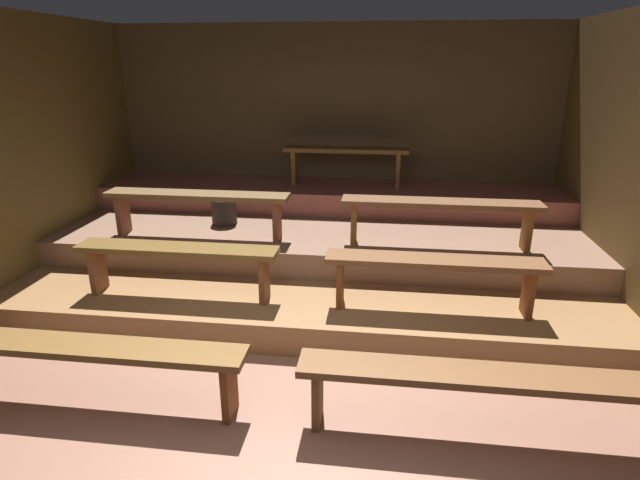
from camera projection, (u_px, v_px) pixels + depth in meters
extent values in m
cube|color=#8C5D49|center=(311.00, 307.00, 5.01)|extent=(6.41, 5.07, 0.08)
cube|color=brown|center=(334.00, 135.00, 6.57)|extent=(6.41, 0.06, 2.72)
cube|color=brown|center=(21.00, 160.00, 4.88)|extent=(0.06, 5.07, 2.72)
cube|color=#976A3F|center=(318.00, 268.00, 5.49)|extent=(5.61, 3.12, 0.27)
cube|color=#845F49|center=(324.00, 232.00, 5.83)|extent=(5.61, 2.20, 0.27)
cube|color=#975145|center=(330.00, 196.00, 6.32)|extent=(5.61, 0.96, 0.27)
cube|color=brown|center=(73.00, 346.00, 3.40)|extent=(2.38, 0.28, 0.05)
cube|color=brown|center=(229.00, 388.00, 3.35)|extent=(0.05, 0.22, 0.42)
cube|color=brown|center=(491.00, 377.00, 3.07)|extent=(2.38, 0.28, 0.05)
cube|color=brown|center=(318.00, 395.00, 3.28)|extent=(0.05, 0.22, 0.42)
cube|color=brown|center=(177.00, 249.00, 4.41)|extent=(1.79, 0.28, 0.05)
cube|color=brown|center=(98.00, 269.00, 4.58)|extent=(0.05, 0.22, 0.42)
cube|color=brown|center=(264.00, 278.00, 4.39)|extent=(0.05, 0.22, 0.42)
cube|color=brown|center=(434.00, 261.00, 4.14)|extent=(1.79, 0.28, 0.05)
cube|color=brown|center=(340.00, 282.00, 4.31)|extent=(0.05, 0.22, 0.42)
cube|color=brown|center=(528.00, 292.00, 4.13)|extent=(0.05, 0.22, 0.42)
cube|color=brown|center=(197.00, 195.00, 5.13)|extent=(1.90, 0.28, 0.05)
cube|color=brown|center=(123.00, 214.00, 5.30)|extent=(0.05, 0.22, 0.42)
cube|color=brown|center=(277.00, 220.00, 5.11)|extent=(0.05, 0.22, 0.42)
cube|color=brown|center=(441.00, 203.00, 4.83)|extent=(1.90, 0.28, 0.05)
cube|color=brown|center=(354.00, 223.00, 5.01)|extent=(0.05, 0.22, 0.42)
cube|color=brown|center=(527.00, 230.00, 4.81)|extent=(0.05, 0.22, 0.42)
cube|color=brown|center=(346.00, 150.00, 6.17)|extent=(1.52, 0.28, 0.05)
cube|color=brown|center=(295.00, 167.00, 6.32)|extent=(0.05, 0.22, 0.42)
cube|color=brown|center=(398.00, 170.00, 6.17)|extent=(0.05, 0.22, 0.42)
cylinder|color=#332D28|center=(224.00, 211.00, 5.66)|extent=(0.28, 0.28, 0.28)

